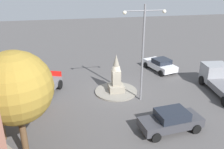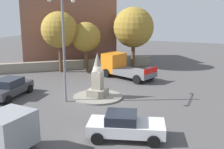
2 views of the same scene
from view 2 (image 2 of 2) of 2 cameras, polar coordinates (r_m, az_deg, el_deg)
name	(u,v)px [view 2 (image 2 of 2)]	position (r m, az deg, el deg)	size (l,w,h in m)	color
ground_plane	(98,98)	(21.85, -2.87, -4.67)	(80.00, 80.00, 0.00)	#4F4C4C
traffic_island	(98,97)	(21.83, -2.88, -4.51)	(3.79, 3.79, 0.13)	gray
monument	(98,78)	(21.44, -2.92, -0.80)	(1.32, 1.32, 3.39)	gray
streetlamp	(63,37)	(20.22, -9.78, 7.39)	(3.32, 0.28, 7.82)	slate
car_white_parked_left	(125,125)	(15.05, 2.68, -10.24)	(2.82, 4.33, 1.40)	silver
car_dark_grey_passing	(9,88)	(23.10, -19.99, -2.50)	(4.38, 2.30, 1.48)	#38383D
truck_orange_approaching	(122,67)	(27.99, 2.07, 1.53)	(3.95, 5.79, 2.29)	orange
stone_boundary_wall	(74,65)	(32.11, -7.63, 1.98)	(18.21, 0.70, 1.03)	gray
corner_building	(67,27)	(36.40, -9.09, 9.39)	(10.96, 6.72, 8.76)	brown
tree_near_wall	(59,30)	(30.38, -10.58, 8.84)	(3.82, 3.82, 6.43)	brown
tree_mid_cluster	(134,27)	(32.37, 4.37, 9.46)	(4.55, 4.55, 6.90)	brown
tree_far_corner	(86,37)	(30.89, -5.30, 7.49)	(3.21, 3.21, 5.29)	brown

